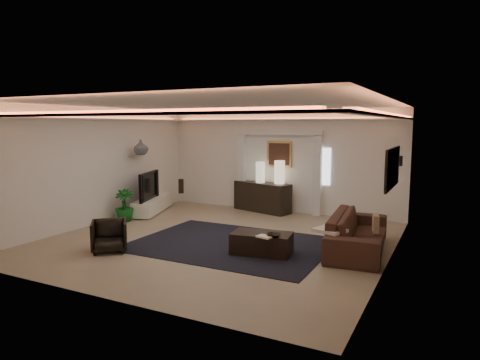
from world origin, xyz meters
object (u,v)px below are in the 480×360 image
at_px(console, 262,197).
at_px(armchair, 109,236).
at_px(sofa, 358,232).
at_px(coffee_table, 262,244).

xyz_separation_m(console, armchair, (-1.09, -4.97, -0.09)).
bearing_deg(armchair, sofa, -14.02).
height_order(sofa, coffee_table, sofa).
xyz_separation_m(console, sofa, (3.27, -2.71, -0.03)).
height_order(console, coffee_table, console).
bearing_deg(console, armchair, -86.45).
bearing_deg(sofa, coffee_table, 117.91).
relative_size(console, coffee_table, 1.53).
distance_m(sofa, armchair, 4.91).
bearing_deg(console, coffee_table, -50.30).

